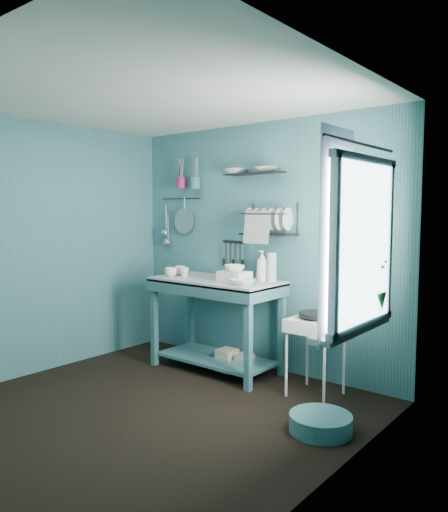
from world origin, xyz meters
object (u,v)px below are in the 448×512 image
Objects in this scene: mug_mid at (184,272)px; utensil_cup_teal at (195,183)px; storage_tin_small at (244,364)px; mug_right at (180,270)px; soap_bottle at (262,265)px; storage_tin_large at (227,360)px; work_counter at (216,325)px; potted_plant at (367,284)px; utensil_cup_magenta at (181,183)px; wash_tub at (234,276)px; hotplate_stand at (315,357)px; floor_basin at (321,423)px; colander at (184,221)px; frying_pan at (316,314)px; dish_rack at (269,219)px; water_bottle at (272,267)px; mug_left at (171,272)px.

mug_mid is 1.03m from utensil_cup_teal.
mug_right is at bearing -174.29° from storage_tin_small.
soap_bottle reaches higher than storage_tin_large.
potted_plant is (1.73, -0.35, 0.62)m from work_counter.
wash_tub is at bearing -18.27° from utensil_cup_magenta.
hotplate_stand is 0.79m from floor_basin.
storage_tin_small is (-0.12, -0.12, -0.98)m from soap_bottle.
work_counter reaches higher than hotplate_stand.
work_counter is 10.71× the size of mug_right.
soap_bottle is 1.30m from utensil_cup_teal.
soap_bottle is at bearing -7.15° from colander.
wash_tub is at bearing -177.81° from frying_pan.
dish_rack is at bearing 69.60° from soap_bottle.
mug_right reaches higher than storage_tin_large.
work_counter is 0.77m from soap_bottle.
mug_right is at bearing -175.24° from storage_tin_large.
mug_mid is 0.50× the size of storage_tin_small.
floor_basin is at bearing -58.00° from frying_pan.
soap_bottle is 0.10m from water_bottle.
colander is 2.63m from potted_plant.
soap_bottle reaches higher than wash_tub.
frying_pan is at bearing -10.26° from utensil_cup_teal.
soap_bottle is 1.27m from colander.
wash_tub is at bearing 154.79° from floor_basin.
water_bottle is 2.15× the size of utensil_cup_teal.
mug_left is at bearing -79.57° from utensil_cup_teal.
soap_bottle reaches higher than mug_mid.
soap_bottle reaches higher than mug_right.
storage_tin_large is at bearing -149.90° from dish_rack.
floor_basin is (1.07, -0.89, -1.47)m from dish_rack.
floor_basin is at bearing -12.86° from mug_left.
hotplate_stand is at bearing -23.04° from dish_rack.
storage_tin_small is 0.44× the size of floor_basin.
dish_rack is 4.23× the size of utensil_cup_teal.
wash_tub is at bearing -116.57° from storage_tin_small.
wash_tub is at bearing -19.89° from colander.
mug_left is at bearing -164.90° from hotplate_stand.
storage_tin_small is (-0.15, -0.19, -1.44)m from dish_rack.
wash_tub is 0.65m from dish_rack.
utensil_cup_teal is 0.65× the size of storage_tin_small.
wash_tub is at bearing -126.38° from dish_rack.
dish_rack is 2.75× the size of storage_tin_small.
frying_pan is 0.99m from floor_basin.
utensil_cup_magenta reaches higher than mug_left.
hotplate_stand is 1.48× the size of floor_basin.
storage_tin_small is (0.68, 0.14, -0.88)m from mug_mid.
colander is at bearing 174.27° from water_bottle.
water_bottle is 1.37m from colander.
storage_tin_small is at bearing 7.50° from work_counter.
soap_bottle is 0.54× the size of dish_rack.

